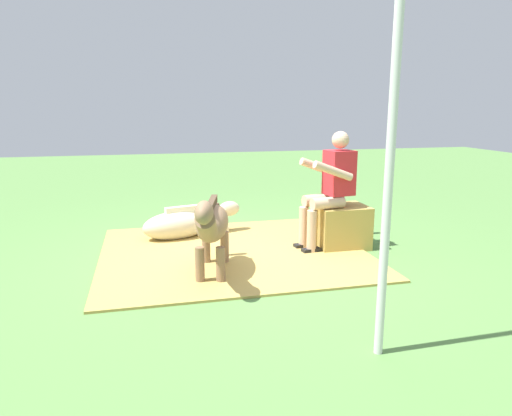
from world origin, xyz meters
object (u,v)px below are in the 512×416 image
object	(u,v)px
hay_bale	(341,226)
soda_bottle	(371,223)
pony_lying	(184,224)
pony_standing	(211,225)
person_seated	(330,185)
tent_pole_left	(389,178)

from	to	relation	value
hay_bale	soda_bottle	bearing A→B (deg)	-144.21
pony_lying	pony_standing	bearing A→B (deg)	96.14
person_seated	soda_bottle	xyz separation A→B (m)	(-0.80, -0.48, -0.63)
hay_bale	person_seated	bearing A→B (deg)	5.80
hay_bale	pony_standing	xyz separation A→B (m)	(1.65, 0.62, 0.28)
pony_standing	hay_bale	bearing A→B (deg)	-159.40
pony_standing	pony_lying	xyz separation A→B (m)	(0.16, -1.45, -0.34)
pony_lying	tent_pole_left	size ratio (longest dim) A/B	0.55
pony_standing	soda_bottle	distance (m)	2.56
pony_standing	tent_pole_left	distance (m)	2.08
person_seated	pony_lying	distance (m)	1.94
hay_bale	pony_lying	world-z (taller)	hay_bale
hay_bale	pony_standing	distance (m)	1.78
person_seated	pony_standing	distance (m)	1.62
tent_pole_left	hay_bale	bearing A→B (deg)	-107.54
pony_lying	soda_bottle	xyz separation A→B (m)	(-2.44, 0.37, -0.05)
person_seated	pony_lying	world-z (taller)	person_seated
person_seated	soda_bottle	bearing A→B (deg)	-149.33
pony_standing	person_seated	bearing A→B (deg)	-157.88
pony_standing	tent_pole_left	xyz separation A→B (m)	(-0.91, 1.74, 0.69)
hay_bale	person_seated	xyz separation A→B (m)	(0.17, 0.02, 0.52)
hay_bale	soda_bottle	xyz separation A→B (m)	(-0.64, -0.46, -0.11)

